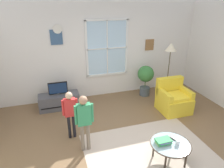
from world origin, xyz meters
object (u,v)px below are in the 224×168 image
(tv_stand, at_px, (59,101))
(person_red_shirt, at_px, (70,110))
(remote_near_books, at_px, (173,138))
(floor_lamp, at_px, (170,53))
(armchair, at_px, (173,99))
(coffee_table, at_px, (170,145))
(person_green_shirt, at_px, (84,118))
(book_stack, at_px, (163,141))
(potted_plant_by_window, at_px, (146,77))
(television, at_px, (58,88))
(cup, at_px, (178,142))

(tv_stand, relative_size, person_red_shirt, 0.99)
(remote_near_books, bearing_deg, floor_lamp, 61.04)
(armchair, xyz_separation_m, remote_near_books, (-1.02, -1.54, 0.10))
(coffee_table, xyz_separation_m, person_green_shirt, (-1.41, 0.79, 0.37))
(book_stack, bearing_deg, potted_plant_by_window, 70.40)
(tv_stand, height_order, remote_near_books, remote_near_books)
(television, bearing_deg, armchair, -19.61)
(floor_lamp, bearing_deg, television, 174.21)
(tv_stand, height_order, person_green_shirt, person_green_shirt)
(person_green_shirt, height_order, floor_lamp, floor_lamp)
(potted_plant_by_window, distance_m, floor_lamp, 1.04)
(tv_stand, xyz_separation_m, floor_lamp, (3.16, -0.32, 1.21))
(person_red_shirt, bearing_deg, tv_stand, 96.89)
(book_stack, xyz_separation_m, potted_plant_by_window, (0.96, 2.69, 0.15))
(armchair, relative_size, potted_plant_by_window, 0.90)
(potted_plant_by_window, relative_size, floor_lamp, 0.57)
(remote_near_books, distance_m, person_green_shirt, 1.71)
(remote_near_books, height_order, floor_lamp, floor_lamp)
(armchair, xyz_separation_m, floor_lamp, (0.23, 0.72, 1.09))
(television, xyz_separation_m, cup, (1.90, -2.74, -0.14))
(book_stack, height_order, person_red_shirt, person_red_shirt)
(television, relative_size, floor_lamp, 0.30)
(remote_near_books, relative_size, floor_lamp, 0.08)
(book_stack, xyz_separation_m, person_green_shirt, (-1.29, 0.74, 0.30))
(book_stack, height_order, cup, cup)
(television, distance_m, person_red_shirt, 1.43)
(television, distance_m, floor_lamp, 3.28)
(tv_stand, distance_m, potted_plant_by_window, 2.66)
(book_stack, bearing_deg, cup, -24.05)
(armchair, height_order, coffee_table, armchair)
(remote_near_books, xyz_separation_m, floor_lamp, (1.25, 2.26, 0.99))
(coffee_table, distance_m, person_red_shirt, 2.09)
(book_stack, height_order, potted_plant_by_window, potted_plant_by_window)
(armchair, distance_m, person_green_shirt, 2.73)
(person_red_shirt, bearing_deg, cup, -37.55)
(tv_stand, relative_size, television, 2.14)
(book_stack, distance_m, potted_plant_by_window, 2.86)
(armchair, relative_size, person_green_shirt, 0.72)
(cup, distance_m, remote_near_books, 0.16)
(armchair, relative_size, cup, 9.11)
(cup, relative_size, person_red_shirt, 0.09)
(person_red_shirt, xyz_separation_m, floor_lamp, (2.99, 1.09, 0.73))
(tv_stand, relative_size, book_stack, 3.88)
(person_red_shirt, bearing_deg, potted_plant_by_window, 30.76)
(cup, bearing_deg, potted_plant_by_window, 75.43)
(television, xyz_separation_m, potted_plant_by_window, (2.63, 0.05, 0.01))
(television, relative_size, person_green_shirt, 0.42)
(tv_stand, height_order, cup, cup)
(tv_stand, xyz_separation_m, remote_near_books, (1.91, -2.59, 0.22))
(cup, height_order, person_red_shirt, person_red_shirt)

